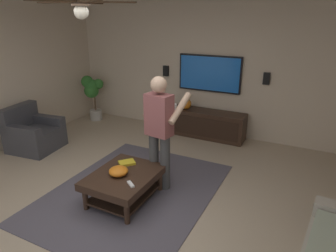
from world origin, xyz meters
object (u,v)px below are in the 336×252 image
tv (209,74)px  book (127,163)px  ceiling_fan (81,4)px  armchair (34,135)px  bowl (119,171)px  potted_plant_tall (92,91)px  wall_speaker_left (267,79)px  coffee_table (124,180)px  vase_round (186,104)px  media_console (203,124)px  remote_white (131,184)px  person_standing (160,127)px  wall_speaker_right (166,71)px

tv → book: 2.79m
tv → ceiling_fan: (-3.13, 0.41, 1.22)m
armchair → bowl: armchair is taller
armchair → potted_plant_tall: bearing=85.6°
wall_speaker_left → coffee_table: bearing=156.8°
potted_plant_tall → vase_round: potted_plant_tall is taller
armchair → media_console: (2.02, -2.62, -0.00)m
armchair → ceiling_fan: bearing=-28.5°
potted_plant_tall → wall_speaker_left: 3.89m
book → media_console: bearing=34.8°
remote_white → bowl: bearing=-171.6°
media_console → remote_white: bearing=2.1°
person_standing → remote_white: (-0.73, 0.02, -0.52)m
media_console → coffee_table: bearing=-2.9°
armchair → ceiling_fan: ceiling_fan is taller
person_standing → ceiling_fan: (-0.76, 0.54, 1.56)m
armchair → vase_round: bearing=34.3°
potted_plant_tall → remote_white: potted_plant_tall is taller
person_standing → bowl: bearing=161.7°
potted_plant_tall → wall_speaker_left: wall_speaker_left is taller
media_console → potted_plant_tall: (-0.19, 2.70, 0.43)m
bowl → wall_speaker_right: wall_speaker_right is taller
vase_round → wall_speaker_right: (0.30, 0.62, 0.58)m
media_console → person_standing: (-2.13, -0.13, 0.66)m
media_console → book: media_console is taller
tv → potted_plant_tall: bearing=-80.9°
armchair → tv: bearing=33.7°
armchair → remote_white: (-0.84, -2.72, 0.13)m
tv → vase_round: bearing=-52.8°
media_console → vase_round: 0.54m
coffee_table → vase_round: bearing=5.3°
wall_speaker_left → ceiling_fan: ceiling_fan is taller
vase_round → bowl: bearing=-175.7°
tv → wall_speaker_right: 0.99m
bowl → ceiling_fan: bearing=125.6°
tv → bowl: 3.07m
tv → vase_round: 0.77m
person_standing → wall_speaker_right: person_standing is taller
wall_speaker_right → ceiling_fan: (-3.14, -0.59, 1.25)m
media_console → tv: 1.02m
media_console → armchair: bearing=-52.3°
bowl → remote_white: 0.32m
book → vase_round: (2.36, 0.12, 0.24)m
bowl → wall_speaker_right: 3.18m
media_console → ceiling_fan: size_ratio=1.43×
person_standing → book: bearing=134.7°
armchair → vase_round: armchair is taller
wall_speaker_left → wall_speaker_right: 2.11m
media_console → wall_speaker_left: size_ratio=7.73×
wall_speaker_right → wall_speaker_left: bearing=-90.0°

